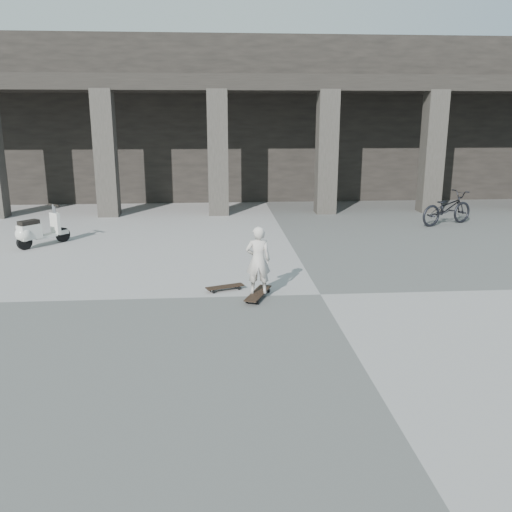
{
  "coord_description": "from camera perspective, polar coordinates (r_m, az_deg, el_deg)",
  "views": [
    {
      "loc": [
        -1.9,
        -9.34,
        3.19
      ],
      "look_at": [
        -1.16,
        0.4,
        0.65
      ],
      "focal_mm": 38.0,
      "sensor_mm": 36.0,
      "label": 1
    }
  ],
  "objects": [
    {
      "name": "bicycle",
      "position": [
        17.23,
        19.45,
        4.78
      ],
      "size": [
        2.02,
        1.38,
        1.01
      ],
      "primitive_type": "imported",
      "rotation": [
        0.0,
        0.0,
        1.98
      ],
      "color": "black",
      "rests_on": "ground"
    },
    {
      "name": "colonnade",
      "position": [
        23.18,
        0.37,
        14.19
      ],
      "size": [
        28.0,
        8.82,
        6.0
      ],
      "color": "black",
      "rests_on": "ground"
    },
    {
      "name": "ground",
      "position": [
        10.05,
        6.8,
        -4.04
      ],
      "size": [
        90.0,
        90.0,
        0.0
      ],
      "primitive_type": "plane",
      "color": "#535350",
      "rests_on": "ground"
    },
    {
      "name": "child",
      "position": [
        9.6,
        0.23,
        -0.43
      ],
      "size": [
        0.45,
        0.3,
        1.22
      ],
      "primitive_type": "imported",
      "rotation": [
        0.0,
        0.0,
        3.12
      ],
      "color": "beige",
      "rests_on": "longboard"
    },
    {
      "name": "longboard",
      "position": [
        9.78,
        0.22,
        -3.99
      ],
      "size": [
        0.57,
        0.98,
        0.1
      ],
      "rotation": [
        0.0,
        0.0,
        1.19
      ],
      "color": "black",
      "rests_on": "ground"
    },
    {
      "name": "skateboard_spare",
      "position": [
        10.2,
        -3.29,
        -3.29
      ],
      "size": [
        0.74,
        0.42,
        0.09
      ],
      "rotation": [
        0.0,
        0.0,
        0.35
      ],
      "color": "black",
      "rests_on": "ground"
    },
    {
      "name": "scooter",
      "position": [
        14.48,
        -22.32,
        2.38
      ],
      "size": [
        1.06,
        1.18,
        1.02
      ],
      "rotation": [
        0.0,
        0.0,
        0.86
      ],
      "color": "black",
      "rests_on": "ground"
    }
  ]
}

